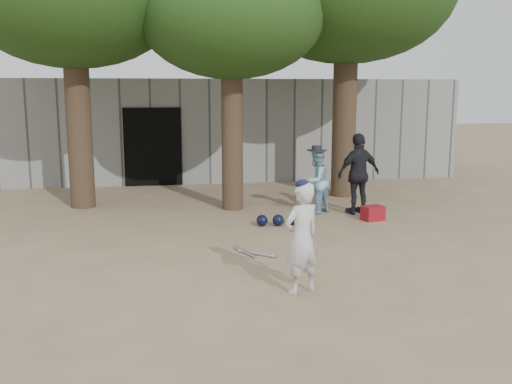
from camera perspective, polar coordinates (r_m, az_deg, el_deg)
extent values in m
plane|color=#937C5E|center=(8.95, -2.74, -7.23)|extent=(70.00, 70.00, 0.00)
imported|color=silver|center=(7.55, 4.60, -4.63)|extent=(0.65, 0.56, 1.50)
imported|color=#85B4CE|center=(12.52, 6.04, 1.07)|extent=(0.87, 0.85, 1.42)
imported|color=black|center=(12.59, 10.23, 1.81)|extent=(1.11, 0.69, 1.76)
cube|color=maroon|center=(12.11, 11.61, -2.08)|extent=(0.48, 0.41, 0.30)
cube|color=gray|center=(16.55, -6.13, 6.01)|extent=(16.00, 0.35, 3.00)
cube|color=black|center=(16.36, -10.27, 4.46)|extent=(1.60, 0.08, 2.20)
cube|color=slate|center=(19.04, -6.60, 6.53)|extent=(16.00, 5.00, 3.00)
sphere|color=black|center=(11.36, 0.61, -2.86)|extent=(0.23, 0.23, 0.23)
sphere|color=black|center=(11.39, 2.23, -2.84)|extent=(0.23, 0.23, 0.23)
sphere|color=black|center=(11.50, 3.75, -2.73)|extent=(0.23, 0.23, 0.23)
cylinder|color=#ADAEB4|center=(9.49, -1.09, -6.02)|extent=(0.31, 0.69, 0.06)
cylinder|color=#ADAEB4|center=(9.41, 0.11, -6.17)|extent=(0.59, 0.51, 0.06)
cylinder|color=brown|center=(13.60, -17.46, 10.01)|extent=(0.56, 0.56, 5.50)
cylinder|color=brown|center=(12.78, -2.42, 9.36)|extent=(0.48, 0.48, 5.00)
ellipsoid|color=#284C19|center=(12.88, -2.48, 16.95)|extent=(4.00, 4.00, 2.60)
cylinder|color=brown|center=(14.63, 8.91, 10.91)|extent=(0.60, 0.60, 5.80)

